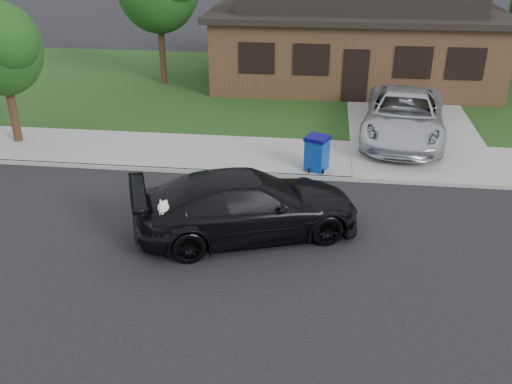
# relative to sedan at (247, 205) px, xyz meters

# --- Properties ---
(ground) EXTENTS (120.00, 120.00, 0.00)m
(ground) POSITION_rel_sedan_xyz_m (-1.08, -0.09, -0.79)
(ground) COLOR black
(ground) RESTS_ON ground
(sidewalk) EXTENTS (60.00, 3.00, 0.12)m
(sidewalk) POSITION_rel_sedan_xyz_m (-1.08, 4.91, -0.73)
(sidewalk) COLOR gray
(sidewalk) RESTS_ON ground
(curb) EXTENTS (60.00, 0.12, 0.12)m
(curb) POSITION_rel_sedan_xyz_m (-1.08, 3.41, -0.73)
(curb) COLOR gray
(curb) RESTS_ON ground
(lawn) EXTENTS (60.00, 13.00, 0.13)m
(lawn) POSITION_rel_sedan_xyz_m (-1.08, 12.91, -0.73)
(lawn) COLOR #193814
(lawn) RESTS_ON ground
(driveway) EXTENTS (4.50, 13.00, 0.14)m
(driveway) POSITION_rel_sedan_xyz_m (4.92, 9.91, -0.72)
(driveway) COLOR gray
(driveway) RESTS_ON ground
(sedan) EXTENTS (5.88, 3.99, 1.58)m
(sedan) POSITION_rel_sedan_xyz_m (0.00, 0.00, 0.00)
(sedan) COLOR black
(sedan) RESTS_ON ground
(minivan) EXTENTS (3.36, 5.99, 1.58)m
(minivan) POSITION_rel_sedan_xyz_m (4.43, 6.90, 0.14)
(minivan) COLOR silver
(minivan) RESTS_ON driveway
(recycling_bin) EXTENTS (0.84, 0.84, 1.06)m
(recycling_bin) POSITION_rel_sedan_xyz_m (1.58, 3.87, -0.14)
(recycling_bin) COLOR #0D3999
(recycling_bin) RESTS_ON sidewalk
(house) EXTENTS (12.60, 8.60, 4.65)m
(house) POSITION_rel_sedan_xyz_m (2.92, 14.90, 1.34)
(house) COLOR #422B1C
(house) RESTS_ON ground
(tree_2) EXTENTS (2.73, 2.60, 4.59)m
(tree_2) POSITION_rel_sedan_xyz_m (-8.46, 5.02, 2.48)
(tree_2) COLOR #332114
(tree_2) RESTS_ON ground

